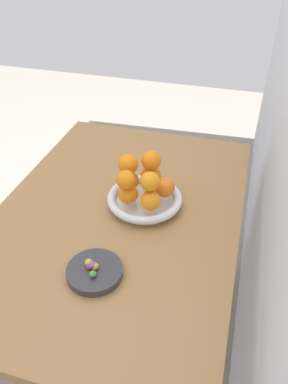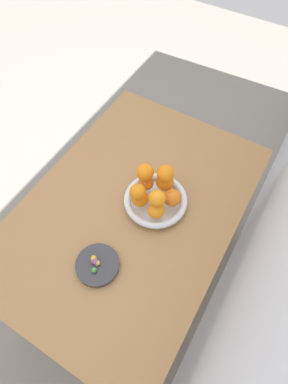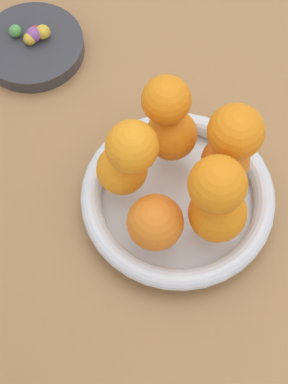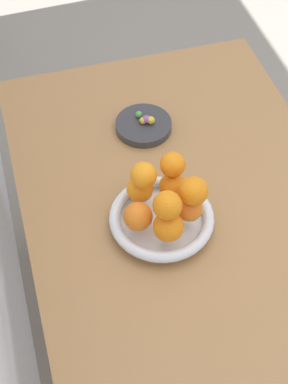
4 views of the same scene
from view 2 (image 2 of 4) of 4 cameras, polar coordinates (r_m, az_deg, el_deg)
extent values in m
plane|color=gray|center=(1.83, -1.58, -14.20)|extent=(6.00, 6.00, 0.00)
cube|color=#9E7042|center=(1.16, -2.41, -3.21)|extent=(1.10, 0.76, 0.04)
cylinder|color=#9E7042|center=(1.80, -2.32, 7.49)|extent=(0.05, 0.05, 0.70)
cylinder|color=#9E7042|center=(1.53, -23.29, -18.23)|extent=(0.05, 0.05, 0.70)
cylinder|color=#9E7042|center=(1.68, 16.53, -1.49)|extent=(0.05, 0.05, 0.70)
cylinder|color=silver|center=(1.15, 2.19, -1.99)|extent=(0.20, 0.20, 0.01)
torus|color=silver|center=(1.13, 2.22, -1.48)|extent=(0.24, 0.24, 0.03)
cylinder|color=#333338|center=(1.05, -8.83, -13.57)|extent=(0.15, 0.15, 0.02)
sphere|color=orange|center=(1.08, -0.79, -1.21)|extent=(0.06, 0.06, 0.06)
sphere|color=orange|center=(1.06, 2.45, -3.35)|extent=(0.06, 0.06, 0.06)
sphere|color=orange|center=(1.08, 5.43, -1.06)|extent=(0.07, 0.07, 0.07)
sphere|color=orange|center=(1.12, 4.01, 1.92)|extent=(0.07, 0.07, 0.07)
sphere|color=orange|center=(1.12, 0.35, 1.78)|extent=(0.06, 0.06, 0.06)
sphere|color=orange|center=(1.01, 2.52, -1.20)|extent=(0.06, 0.06, 0.06)
sphere|color=orange|center=(1.02, -1.10, 0.23)|extent=(0.06, 0.06, 0.06)
sphere|color=orange|center=(1.06, 4.10, 3.55)|extent=(0.06, 0.06, 0.06)
sphere|color=orange|center=(1.07, 0.19, 3.77)|extent=(0.06, 0.06, 0.06)
sphere|color=gold|center=(1.03, -8.84, -13.20)|extent=(0.02, 0.02, 0.02)
sphere|color=#4C9947|center=(1.03, -9.49, -14.45)|extent=(0.02, 0.02, 0.02)
sphere|color=gold|center=(1.04, -9.57, -12.35)|extent=(0.02, 0.02, 0.02)
sphere|color=#8C4C99|center=(1.03, -9.20, -12.95)|extent=(0.02, 0.02, 0.02)
sphere|color=#C6384C|center=(1.03, -8.99, -13.21)|extent=(0.02, 0.02, 0.02)
sphere|color=gold|center=(1.03, -8.96, -13.30)|extent=(0.02, 0.02, 0.02)
sphere|color=#C6384C|center=(1.04, -9.58, -12.96)|extent=(0.02, 0.02, 0.02)
camera|label=1|loc=(0.45, -84.53, -63.73)|focal=35.00mm
camera|label=3|loc=(0.76, 31.35, 26.25)|focal=55.00mm
camera|label=4|loc=(1.28, 52.97, 50.19)|focal=55.00mm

